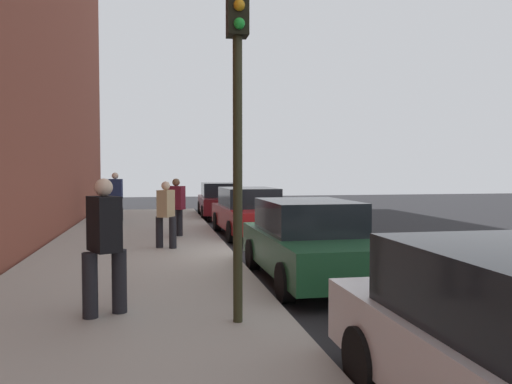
% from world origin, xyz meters
% --- Properties ---
extents(ground_plane, '(56.00, 56.00, 0.00)m').
position_xyz_m(ground_plane, '(0.00, 0.00, 0.00)').
color(ground_plane, black).
extents(sidewalk, '(28.00, 4.60, 0.15)m').
position_xyz_m(sidewalk, '(0.00, -3.30, 0.07)').
color(sidewalk, '#A39E93').
rests_on(sidewalk, ground).
extents(lane_stripe_centre, '(28.00, 0.14, 0.01)m').
position_xyz_m(lane_stripe_centre, '(0.00, 3.20, 0.00)').
color(lane_stripe_centre, gold).
rests_on(lane_stripe_centre, ground).
extents(parked_car_maroon, '(4.34, 1.99, 1.51)m').
position_xyz_m(parked_car_maroon, '(-10.61, -0.04, 0.76)').
color(parked_car_maroon, black).
rests_on(parked_car_maroon, ground).
extents(parked_car_red, '(4.60, 2.00, 1.51)m').
position_xyz_m(parked_car_red, '(-4.50, 0.11, 0.76)').
color(parked_car_red, black).
rests_on(parked_car_red, ground).
extents(parked_car_green, '(4.34, 1.92, 1.51)m').
position_xyz_m(parked_car_green, '(2.18, 0.05, 0.76)').
color(parked_car_green, black).
rests_on(parked_car_green, ground).
extents(pedestrian_black_coat, '(0.58, 0.56, 1.83)m').
position_xyz_m(pedestrian_black_coat, '(4.28, -3.44, 1.13)').
color(pedestrian_black_coat, black).
rests_on(pedestrian_black_coat, sidewalk).
extents(pedestrian_navy_coat, '(0.60, 0.53, 1.84)m').
position_xyz_m(pedestrian_navy_coat, '(-8.00, -4.28, 1.13)').
color(pedestrian_navy_coat, black).
rests_on(pedestrian_navy_coat, sidewalk).
extents(pedestrian_burgundy_coat, '(0.50, 0.54, 1.69)m').
position_xyz_m(pedestrian_burgundy_coat, '(-3.54, -2.22, 1.05)').
color(pedestrian_burgundy_coat, black).
rests_on(pedestrian_burgundy_coat, sidewalk).
extents(pedestrian_tan_coat, '(0.53, 0.50, 1.65)m').
position_xyz_m(pedestrian_tan_coat, '(-1.44, -2.55, 1.03)').
color(pedestrian_tan_coat, black).
rests_on(pedestrian_tan_coat, sidewalk).
extents(traffic_light_pole, '(0.35, 0.26, 4.31)m').
position_xyz_m(traffic_light_pole, '(4.92, -1.75, 3.07)').
color(traffic_light_pole, '#2D2D19').
rests_on(traffic_light_pole, sidewalk).
extents(rolling_suitcase, '(0.34, 0.22, 0.85)m').
position_xyz_m(rolling_suitcase, '(-8.44, -4.16, 0.40)').
color(rolling_suitcase, black).
rests_on(rolling_suitcase, sidewalk).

